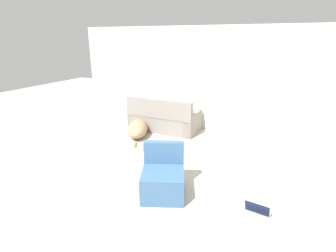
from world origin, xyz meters
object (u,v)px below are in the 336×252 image
(dog, at_px, (138,128))
(side_chair, at_px, (163,179))
(laptop_open, at_px, (256,213))
(couch, at_px, (164,120))
(cat, at_px, (154,148))

(dog, height_order, side_chair, side_chair)
(laptop_open, height_order, side_chair, side_chair)
(couch, xyz_separation_m, laptop_open, (2.64, -2.72, -0.21))
(cat, bearing_deg, couch, 109.21)
(dog, xyz_separation_m, laptop_open, (3.05, -2.09, -0.12))
(dog, relative_size, cat, 2.23)
(cat, bearing_deg, laptop_open, -28.42)
(cat, bearing_deg, side_chair, -54.61)
(couch, distance_m, cat, 1.44)
(couch, height_order, dog, couch)
(dog, distance_m, cat, 1.11)
(couch, xyz_separation_m, side_chair, (1.25, -2.69, -0.02))
(cat, distance_m, laptop_open, 2.61)
(couch, xyz_separation_m, cat, (0.40, -1.36, -0.20))
(cat, height_order, laptop_open, laptop_open)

